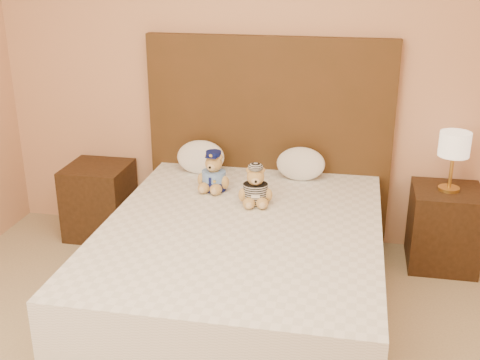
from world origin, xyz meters
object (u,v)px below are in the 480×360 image
at_px(bed, 242,267).
at_px(pillow_left, 201,156).
at_px(teddy_prisoner, 255,185).
at_px(pillow_right, 301,162).
at_px(lamp, 454,147).
at_px(nightstand_right, 444,227).
at_px(nightstand_left, 100,200).
at_px(teddy_police, 214,171).

distance_m(bed, pillow_left, 1.03).
distance_m(teddy_prisoner, pillow_left, 0.70).
bearing_deg(teddy_prisoner, bed, -105.34).
bearing_deg(pillow_left, pillow_right, 0.00).
bearing_deg(lamp, nightstand_right, 0.00).
relative_size(bed, pillow_left, 5.77).
xyz_separation_m(nightstand_left, lamp, (2.50, 0.00, 0.57)).
relative_size(lamp, pillow_left, 1.15).
height_order(lamp, teddy_prisoner, lamp).
relative_size(bed, lamp, 5.00).
distance_m(nightstand_right, pillow_right, 1.07).
height_order(nightstand_left, pillow_right, pillow_right).
height_order(nightstand_left, teddy_prisoner, teddy_prisoner).
xyz_separation_m(nightstand_left, teddy_police, (0.97, -0.30, 0.41)).
bearing_deg(pillow_right, bed, -107.23).
height_order(nightstand_left, nightstand_right, same).
height_order(lamp, pillow_left, lamp).
height_order(bed, teddy_prisoner, teddy_prisoner).
xyz_separation_m(lamp, pillow_left, (-1.71, 0.03, -0.18)).
distance_m(bed, nightstand_right, 1.48).
bearing_deg(nightstand_left, teddy_prisoner, -20.64).
distance_m(nightstand_left, pillow_left, 0.89).
bearing_deg(nightstand_left, pillow_left, 2.17).
bearing_deg(lamp, pillow_left, 178.99).
bearing_deg(pillow_left, lamp, -1.01).
height_order(nightstand_right, lamp, lamp).
bearing_deg(pillow_left, teddy_police, -61.83).
bearing_deg(bed, pillow_right, 72.77).
height_order(nightstand_right, teddy_police, teddy_police).
bearing_deg(lamp, bed, -147.38).
height_order(teddy_police, teddy_prisoner, teddy_police).
bearing_deg(nightstand_right, pillow_left, 178.99).
bearing_deg(bed, lamp, 32.62).
distance_m(lamp, pillow_left, 1.72).
xyz_separation_m(teddy_police, teddy_prisoner, (0.31, -0.18, -0.01)).
xyz_separation_m(nightstand_left, teddy_prisoner, (1.28, -0.48, 0.40)).
distance_m(teddy_police, pillow_right, 0.63).
height_order(bed, teddy_police, teddy_police).
distance_m(nightstand_right, lamp, 0.57).
xyz_separation_m(bed, teddy_police, (-0.28, 0.50, 0.41)).
relative_size(teddy_police, pillow_right, 0.79).
xyz_separation_m(bed, pillow_right, (0.26, 0.83, 0.39)).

